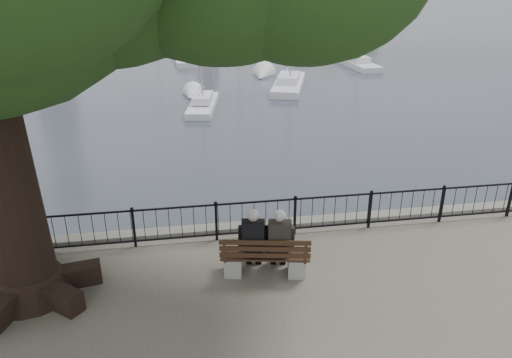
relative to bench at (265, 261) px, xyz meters
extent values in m
cube|color=#65635B|center=(0.07, 2.19, -0.86)|extent=(200.00, 0.40, 1.20)
plane|color=#2D333D|center=(0.07, 102.19, -1.36)|extent=(260.00, 260.00, 0.00)
cube|color=black|center=(0.07, 1.69, 0.62)|extent=(22.00, 0.04, 0.04)
cube|color=black|center=(0.07, 1.69, -0.21)|extent=(22.00, 0.04, 0.04)
cube|color=gray|center=(-0.69, 0.17, -0.14)|extent=(0.46, 0.55, 0.45)
cube|color=gray|center=(0.70, -0.09, -0.14)|extent=(0.46, 0.55, 0.45)
cube|color=black|center=(0.01, 0.04, 0.13)|extent=(2.03, 0.89, 0.04)
cube|color=black|center=(-0.05, -0.25, 0.46)|extent=(1.93, 0.40, 0.44)
cube|color=black|center=(-0.24, 0.10, 0.26)|extent=(0.44, 0.39, 0.26)
cube|color=black|center=(-0.26, -0.02, 0.67)|extent=(0.52, 0.34, 0.65)
sphere|color=tan|center=(-0.26, 0.03, 1.13)|extent=(0.25, 0.25, 0.25)
ellipsoid|color=#ACACAC|center=(-0.26, 0.00, 1.17)|extent=(0.26, 0.26, 0.22)
cube|color=black|center=(-0.18, 0.41, -0.12)|extent=(0.43, 0.53, 0.49)
cube|color=black|center=(0.31, 0.00, 0.26)|extent=(0.44, 0.39, 0.26)
cube|color=black|center=(0.29, -0.12, 0.67)|extent=(0.52, 0.34, 0.65)
sphere|color=tan|center=(0.30, -0.08, 1.13)|extent=(0.25, 0.25, 0.25)
ellipsoid|color=#ACACAC|center=(0.29, -0.10, 1.17)|extent=(0.26, 0.26, 0.22)
cube|color=black|center=(0.37, 0.31, -0.12)|extent=(0.43, 0.53, 0.49)
cone|color=black|center=(-4.99, 0.14, -0.08)|extent=(1.88, 1.88, 0.55)
cone|color=black|center=(-4.99, 0.14, 2.96)|extent=(1.22, 1.22, 6.64)
cube|color=#65635B|center=(-17.93, 61.19, -0.76)|extent=(9.39, 9.39, 1.40)
cube|color=#65635B|center=(2.07, 49.19, -0.76)|extent=(6.16, 6.16, 1.40)
cube|color=gray|center=(2.07, 49.19, 1.79)|extent=(2.26, 2.66, 4.10)
cube|color=white|center=(-11.23, 19.35, -1.26)|extent=(2.84, 6.30, 0.68)
cube|color=white|center=(-11.23, 19.35, -0.76)|extent=(1.70, 2.67, 0.51)
cube|color=white|center=(-0.32, 17.60, -1.26)|extent=(2.16, 4.89, 0.53)
cube|color=white|center=(-0.32, 17.60, -0.76)|extent=(1.30, 2.07, 0.39)
cylinder|color=silver|center=(-0.32, 17.34, 3.39)|extent=(0.11, 0.11, 8.71)
cube|color=white|center=(5.42, 21.66, -1.26)|extent=(3.50, 6.36, 0.68)
cube|color=white|center=(5.42, 21.66, -0.76)|extent=(1.96, 2.76, 0.51)
cube|color=white|center=(12.14, 27.75, -1.26)|extent=(2.10, 5.81, 0.63)
cube|color=white|center=(12.14, 27.75, -0.76)|extent=(1.37, 2.42, 0.47)
cylinder|color=silver|center=(12.14, 27.43, 3.34)|extent=(0.13, 0.13, 8.61)
cube|color=white|center=(-11.87, 31.30, -1.26)|extent=(2.31, 5.03, 0.54)
cube|color=white|center=(-11.87, 31.30, -0.76)|extent=(1.37, 2.14, 0.40)
cube|color=white|center=(3.86, 34.71, -1.26)|extent=(2.97, 6.31, 0.68)
cube|color=white|center=(3.86, 34.71, -0.76)|extent=(1.75, 2.69, 0.51)
cube|color=white|center=(6.00, 38.80, -1.26)|extent=(3.42, 5.20, 0.56)
cube|color=white|center=(6.00, 38.80, -0.76)|extent=(1.81, 2.31, 0.42)
cube|color=white|center=(-3.27, 40.66, -1.26)|extent=(3.10, 5.16, 0.56)
cube|color=white|center=(-3.27, 40.66, -0.76)|extent=(1.68, 2.27, 0.42)
cube|color=white|center=(1.67, 36.09, -1.26)|extent=(2.23, 5.95, 0.65)
cube|color=white|center=(1.67, 36.09, -0.76)|extent=(1.43, 2.48, 0.48)
cube|color=white|center=(-0.89, 31.77, -1.26)|extent=(1.77, 5.64, 0.62)
cube|color=white|center=(-0.89, 31.77, -0.76)|extent=(1.22, 2.32, 0.47)
cube|color=#544F44|center=(25.07, 79.19, -0.86)|extent=(30.00, 8.00, 1.20)
camera|label=1|loc=(-1.69, -9.24, 6.08)|focal=35.00mm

